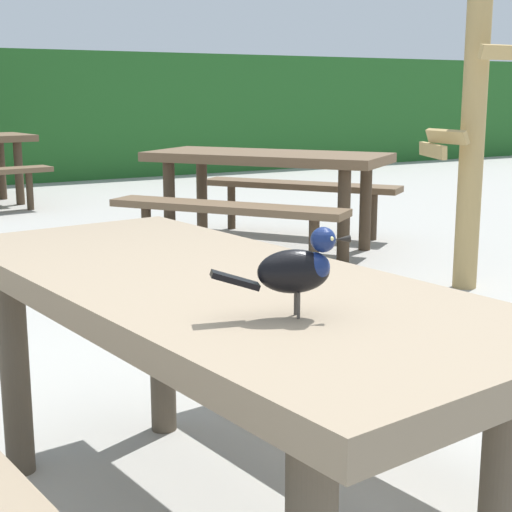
# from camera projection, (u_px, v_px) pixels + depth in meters

# --- Properties ---
(picnic_table_foreground) EXTENTS (1.86, 1.89, 0.74)m
(picnic_table_foreground) POSITION_uv_depth(u_px,v_px,m) (210.00, 345.00, 2.00)
(picnic_table_foreground) COLOR #84725B
(picnic_table_foreground) RESTS_ON ground
(bird_grackle) EXTENTS (0.28, 0.14, 0.18)m
(bird_grackle) POSITION_uv_depth(u_px,v_px,m) (299.00, 268.00, 1.58)
(bird_grackle) COLOR black
(bird_grackle) RESTS_ON picnic_table_foreground
(picnic_table_far_centre) EXTENTS (2.36, 2.37, 0.74)m
(picnic_table_far_centre) POSITION_uv_depth(u_px,v_px,m) (267.00, 177.00, 5.94)
(picnic_table_far_centre) COLOR brown
(picnic_table_far_centre) RESTS_ON ground
(stalk_post_right_side) EXTENTS (0.50, 0.55, 1.80)m
(stalk_post_right_side) POSITION_uv_depth(u_px,v_px,m) (471.00, 140.00, 4.67)
(stalk_post_right_side) COLOR tan
(stalk_post_right_side) RESTS_ON ground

